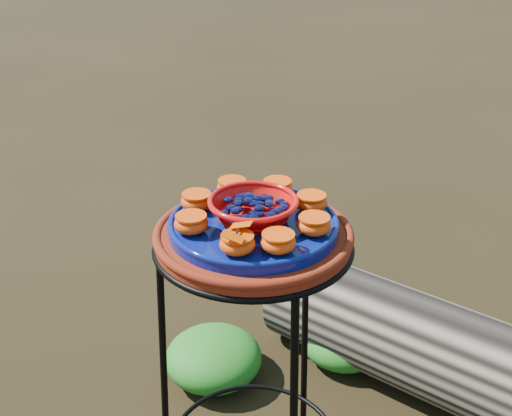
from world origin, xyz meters
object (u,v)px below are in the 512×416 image
Objects in this scene: plant_stand at (254,380)px; cobalt_plate at (253,226)px; terracotta_saucer at (253,238)px; red_bowl at (253,210)px.

cobalt_plate is (0.00, 0.00, 0.39)m from plant_stand.
plant_stand is 0.39m from cobalt_plate.
plant_stand is at bearing 0.00° from cobalt_plate.
plant_stand is 2.09× the size of cobalt_plate.
terracotta_saucer is 0.03m from cobalt_plate.
plant_stand is 1.79× the size of terracotta_saucer.
terracotta_saucer is (0.00, 0.00, 0.37)m from plant_stand.
terracotta_saucer is 2.33× the size of red_bowl.
red_bowl is (0.00, 0.00, 0.03)m from cobalt_plate.
red_bowl is at bearing 0.00° from cobalt_plate.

